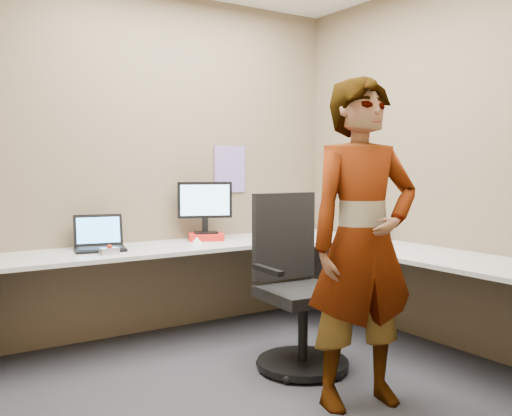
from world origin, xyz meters
TOP-DOWN VIEW (x-y plane):
  - ground at (0.00, 0.00)m, footprint 3.00×3.00m
  - wall_back at (0.00, 1.30)m, footprint 3.00×0.00m
  - wall_right at (1.50, 0.00)m, footprint 0.00×2.70m
  - desk at (0.44, 0.39)m, footprint 2.98×2.58m
  - paper_ream at (0.22, 1.10)m, footprint 0.33×0.29m
  - monitor at (0.22, 1.12)m, footprint 0.42×0.21m
  - laptop at (-0.67, 1.07)m, footprint 0.40×0.36m
  - trackball_mouse at (-0.68, 0.82)m, footprint 0.12×0.08m
  - origami at (0.04, 0.91)m, footprint 0.10×0.10m
  - stapler at (1.39, 0.31)m, footprint 0.15×0.04m
  - flower at (1.22, 0.45)m, footprint 0.07×0.07m
  - calendar_purple at (0.55, 1.29)m, footprint 0.30×0.01m
  - calendar_white at (1.49, 0.90)m, footprint 0.01×0.28m
  - sticky_note_a at (1.49, 0.55)m, footprint 0.01×0.07m
  - sticky_note_b at (1.49, 0.60)m, footprint 0.01×0.07m
  - sticky_note_c at (1.49, 0.48)m, footprint 0.01×0.07m
  - sticky_note_d at (1.49, 0.70)m, footprint 0.01×0.07m
  - office_chair at (0.31, 0.00)m, footprint 0.60×0.60m
  - person at (0.26, -0.66)m, footprint 0.74×0.57m

SIDE VIEW (x-z plane):
  - ground at x=0.00m, z-range 0.00..0.00m
  - office_chair at x=0.31m, z-range -0.10..1.03m
  - desk at x=0.44m, z-range 0.22..0.95m
  - trackball_mouse at x=-0.68m, z-range 0.72..0.79m
  - paper_ream at x=0.22m, z-range 0.73..0.78m
  - stapler at x=1.39m, z-range 0.73..0.78m
  - origami at x=0.04m, z-range 0.73..0.79m
  - laptop at x=-0.67m, z-range 0.67..0.92m
  - sticky_note_c at x=1.49m, z-range 0.76..0.84m
  - sticky_note_b at x=1.49m, z-range 0.78..0.86m
  - flower at x=1.22m, z-range 0.77..0.98m
  - person at x=0.26m, z-range 0.00..1.82m
  - sticky_note_d at x=1.49m, z-range 0.88..0.96m
  - sticky_note_a at x=1.49m, z-range 0.91..0.99m
  - monitor at x=0.22m, z-range 0.82..1.24m
  - calendar_white at x=1.49m, z-range 1.06..1.44m
  - calendar_purple at x=0.55m, z-range 1.10..1.50m
  - wall_back at x=0.00m, z-range -0.15..2.85m
  - wall_right at x=1.50m, z-range 0.00..2.70m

